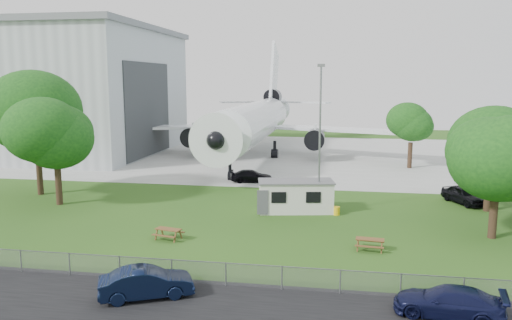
% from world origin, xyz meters
% --- Properties ---
extents(ground, '(160.00, 160.00, 0.00)m').
position_xyz_m(ground, '(0.00, 0.00, 0.00)').
color(ground, '#36611C').
extents(asphalt_strip, '(120.00, 8.00, 0.02)m').
position_xyz_m(asphalt_strip, '(0.00, -13.00, 0.01)').
color(asphalt_strip, black).
rests_on(asphalt_strip, ground).
extents(concrete_apron, '(120.00, 46.00, 0.03)m').
position_xyz_m(concrete_apron, '(0.00, 38.00, 0.01)').
color(concrete_apron, '#B7B7B2').
rests_on(concrete_apron, ground).
extents(hangar, '(43.00, 31.00, 18.55)m').
position_xyz_m(hangar, '(-37.97, 36.00, 9.41)').
color(hangar, '#B2B7BC').
rests_on(hangar, ground).
extents(airliner, '(46.36, 47.73, 17.69)m').
position_xyz_m(airliner, '(-2.00, 35.86, 5.27)').
color(airliner, white).
rests_on(airliner, ground).
extents(site_cabin, '(6.95, 3.81, 2.62)m').
position_xyz_m(site_cabin, '(6.32, 6.39, 1.31)').
color(site_cabin, silver).
rests_on(site_cabin, ground).
extents(picnic_west, '(2.09, 1.87, 0.76)m').
position_xyz_m(picnic_west, '(-1.68, -2.47, 0.00)').
color(picnic_west, brown).
rests_on(picnic_west, ground).
extents(picnic_east, '(1.95, 1.68, 0.76)m').
position_xyz_m(picnic_east, '(11.88, -2.41, 0.00)').
color(picnic_east, brown).
rests_on(picnic_east, ground).
extents(fence, '(58.00, 0.04, 1.30)m').
position_xyz_m(fence, '(0.00, -9.50, 0.00)').
color(fence, gray).
rests_on(fence, ground).
extents(lamp_mast, '(0.16, 0.16, 12.00)m').
position_xyz_m(lamp_mast, '(8.20, 6.20, 6.00)').
color(lamp_mast, slate).
rests_on(lamp_mast, ground).
extents(tree_west_big, '(8.82, 8.82, 12.15)m').
position_xyz_m(tree_west_big, '(-18.39, 8.57, 7.74)').
color(tree_west_big, '#382619').
rests_on(tree_west_big, ground).
extents(tree_west_small, '(6.76, 6.76, 9.53)m').
position_xyz_m(tree_west_small, '(-14.45, 5.26, 6.13)').
color(tree_west_small, '#382619').
rests_on(tree_west_small, ground).
extents(tree_east_front, '(7.42, 7.42, 9.36)m').
position_xyz_m(tree_east_front, '(20.40, 1.58, 5.64)').
color(tree_east_front, '#382619').
rests_on(tree_east_front, ground).
extents(tree_east_back, '(7.63, 7.63, 9.31)m').
position_xyz_m(tree_east_back, '(22.11, 9.18, 5.49)').
color(tree_east_back, '#382619').
rests_on(tree_east_back, ground).
extents(tree_far_apron, '(5.33, 5.33, 8.19)m').
position_xyz_m(tree_far_apron, '(18.45, 29.40, 5.50)').
color(tree_far_apron, '#382619').
rests_on(tree_far_apron, ground).
extents(car_centre_sedan, '(4.93, 3.44, 1.54)m').
position_xyz_m(car_centre_sedan, '(0.38, -11.57, 0.77)').
color(car_centre_sedan, black).
rests_on(car_centre_sedan, ground).
extents(car_east_van, '(5.19, 2.84, 1.43)m').
position_xyz_m(car_east_van, '(14.95, -11.21, 0.71)').
color(car_east_van, black).
rests_on(car_east_van, ground).
extents(car_ne_hatch, '(3.64, 4.92, 1.56)m').
position_xyz_m(car_ne_hatch, '(20.79, 11.50, 0.78)').
color(car_ne_hatch, black).
rests_on(car_ne_hatch, ground).
extents(car_ne_sedan, '(1.96, 4.63, 1.49)m').
position_xyz_m(car_ne_sedan, '(21.65, 13.10, 0.74)').
color(car_ne_sedan, silver).
rests_on(car_ne_sedan, ground).
extents(car_apron_van, '(4.78, 2.76, 1.30)m').
position_xyz_m(car_apron_van, '(0.56, 17.65, 0.65)').
color(car_apron_van, black).
rests_on(car_apron_van, ground).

